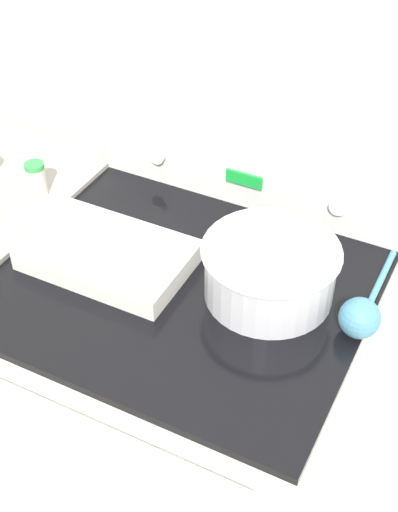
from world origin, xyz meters
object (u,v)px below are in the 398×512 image
mixing_bowl (270,268)px  ladle (361,315)px  spice_jar_green_cap (36,179)px  casserole_dish (109,254)px

mixing_bowl → ladle: bearing=-3.8°
mixing_bowl → spice_jar_green_cap: 0.63m
casserole_dish → ladle: (0.54, 0.05, 0.01)m
mixing_bowl → casserole_dish: mixing_bowl is taller
casserole_dish → ladle: ladle is taller
casserole_dish → ladle: 0.54m
ladle → spice_jar_green_cap: size_ratio=3.48×
spice_jar_green_cap → mixing_bowl: bearing=-5.5°
ladle → mixing_bowl: bearing=176.2°
casserole_dish → spice_jar_green_cap: bearing=155.7°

